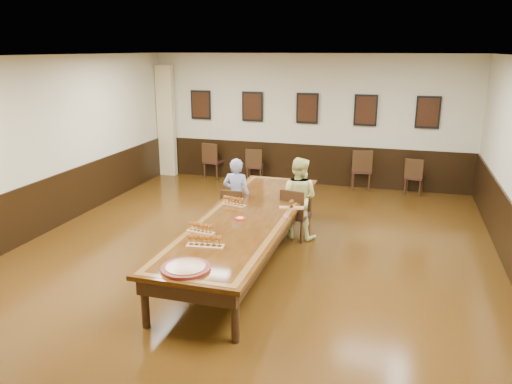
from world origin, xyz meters
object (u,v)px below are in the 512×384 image
(spare_chair_d, at_px, (415,176))
(spare_chair_c, at_px, (361,169))
(chair_man, at_px, (235,211))
(conference_table, at_px, (247,224))
(carved_platter, at_px, (186,268))
(spare_chair_b, at_px, (255,165))
(person_woman, at_px, (298,198))
(person_man, at_px, (237,196))
(chair_woman, at_px, (296,214))
(spare_chair_a, at_px, (214,160))

(spare_chair_d, bearing_deg, spare_chair_c, 6.70)
(chair_man, height_order, conference_table, chair_man)
(carved_platter, bearing_deg, conference_table, 87.34)
(spare_chair_b, height_order, spare_chair_c, spare_chair_c)
(spare_chair_c, relative_size, conference_table, 0.20)
(person_woman, distance_m, conference_table, 1.35)
(spare_chair_b, xyz_separation_m, person_man, (0.72, -3.60, 0.26))
(chair_man, xyz_separation_m, person_woman, (1.13, 0.19, 0.30))
(spare_chair_c, xyz_separation_m, carved_platter, (-1.48, -6.94, 0.27))
(person_man, bearing_deg, chair_woman, 179.67)
(chair_man, distance_m, conference_table, 1.19)
(chair_woman, height_order, spare_chair_a, spare_chair_a)
(spare_chair_b, bearing_deg, spare_chair_a, -11.02)
(spare_chair_b, xyz_separation_m, spare_chair_c, (2.66, 0.06, 0.06))
(spare_chair_c, relative_size, person_woman, 0.67)
(chair_man, distance_m, chair_woman, 1.12)
(chair_man, distance_m, spare_chair_d, 4.87)
(carved_platter, bearing_deg, spare_chair_d, 68.35)
(chair_woman, bearing_deg, spare_chair_c, -93.05)
(spare_chair_a, bearing_deg, person_man, 124.70)
(chair_man, height_order, carved_platter, chair_man)
(chair_man, xyz_separation_m, spare_chair_b, (-0.71, 3.70, 0.00))
(conference_table, relative_size, carved_platter, 8.18)
(spare_chair_a, height_order, person_woman, person_woman)
(spare_chair_b, bearing_deg, chair_woman, 110.32)
(spare_chair_b, relative_size, conference_table, 0.18)
(spare_chair_d, relative_size, person_man, 0.62)
(spare_chair_a, xyz_separation_m, spare_chair_d, (5.06, -0.10, -0.04))
(spare_chair_b, bearing_deg, person_woman, 111.18)
(chair_woman, relative_size, person_man, 0.67)
(chair_man, bearing_deg, spare_chair_a, -63.58)
(spare_chair_c, xyz_separation_m, spare_chair_d, (1.24, -0.07, -0.06))
(chair_woman, height_order, conference_table, chair_woman)
(spare_chair_c, xyz_separation_m, conference_table, (-1.38, -4.79, 0.11))
(spare_chair_c, relative_size, carved_platter, 1.63)
(person_man, xyz_separation_m, carved_platter, (0.46, -3.28, 0.07))
(chair_woman, relative_size, spare_chair_c, 0.95)
(chair_woman, xyz_separation_m, carved_platter, (-0.66, -3.27, 0.30))
(spare_chair_b, relative_size, carved_platter, 1.45)
(spare_chair_c, bearing_deg, conference_table, 64.12)
(chair_man, relative_size, spare_chair_b, 1.00)
(person_woman, relative_size, carved_platter, 2.42)
(spare_chair_c, height_order, person_man, person_man)
(spare_chair_a, relative_size, spare_chair_b, 1.08)
(chair_woman, distance_m, person_man, 1.14)
(spare_chair_b, bearing_deg, spare_chair_c, 174.77)
(conference_table, height_order, carved_platter, carved_platter)
(person_man, bearing_deg, spare_chair_b, -78.71)
(spare_chair_b, distance_m, conference_table, 4.90)
(spare_chair_b, bearing_deg, conference_table, 98.50)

